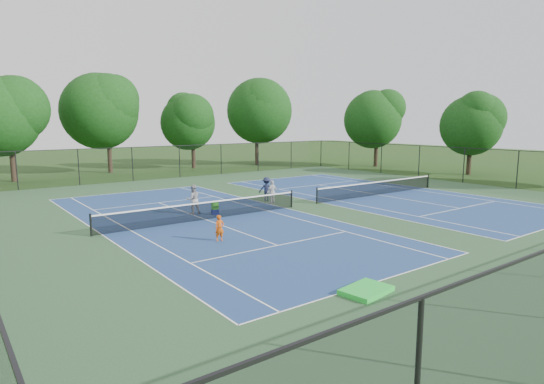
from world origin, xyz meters
TOP-DOWN VIEW (x-y plane):
  - ground at (0.00, 0.00)m, footprint 140.00×140.00m
  - court_pad at (0.00, 0.00)m, footprint 36.00×36.00m
  - tennis_court_left at (-7.00, 0.00)m, footprint 12.00×23.83m
  - tennis_court_right at (7.00, 0.00)m, footprint 12.00×23.83m
  - perimeter_fence at (0.00, 0.00)m, footprint 36.08×36.08m
  - tree_back_a at (-13.00, 24.00)m, footprint 6.80×6.80m
  - tree_back_b at (-4.00, 26.00)m, footprint 7.60×7.60m
  - tree_back_c at (5.00, 25.00)m, footprint 6.00×6.00m
  - tree_back_d at (13.00, 24.00)m, footprint 7.80×7.80m
  - tree_side_e at (23.00, 14.00)m, footprint 6.60×6.60m
  - tree_side_f at (24.00, 3.00)m, footprint 5.80×5.80m
  - child_player at (-8.60, -4.26)m, footprint 0.46×0.33m
  - instructor at (-6.81, 1.84)m, footprint 0.90×0.74m
  - bystander_a at (-1.23, 1.76)m, footprint 0.95×0.54m
  - bystander_b at (-0.90, 2.82)m, footprint 1.18×1.09m
  - ball_crate at (-5.90, 0.92)m, footprint 0.42×0.33m
  - ball_hopper at (-5.90, 0.92)m, footprint 0.36×0.29m
  - green_tarp at (-8.07, -12.33)m, footprint 1.71×1.31m

SIDE VIEW (x-z plane):
  - ground at x=0.00m, z-range 0.00..0.00m
  - court_pad at x=0.00m, z-range 0.00..0.01m
  - green_tarp at x=-8.07m, z-range 0.01..0.17m
  - tennis_court_left at x=-7.00m, z-range -0.44..0.63m
  - tennis_court_right at x=7.00m, z-range -0.44..0.63m
  - ball_crate at x=-5.90m, z-range 0.00..0.31m
  - ball_hopper at x=-5.90m, z-range 0.31..0.72m
  - child_player at x=-8.60m, z-range 0.00..1.17m
  - bystander_a at x=-1.23m, z-range 0.00..1.52m
  - bystander_b at x=-0.90m, z-range 0.00..1.59m
  - instructor at x=-6.81m, z-range 0.00..1.69m
  - perimeter_fence at x=0.00m, z-range 0.09..3.11m
  - tree_side_f at x=24.00m, z-range 1.19..9.31m
  - tree_back_c at x=5.00m, z-range 1.28..9.68m
  - tree_side_e at x=23.00m, z-range 1.37..10.25m
  - tree_back_a at x=-13.00m, z-range 1.46..10.61m
  - tree_back_b at x=-4.00m, z-range 1.58..11.61m
  - tree_back_d at x=13.00m, z-range 1.64..12.01m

